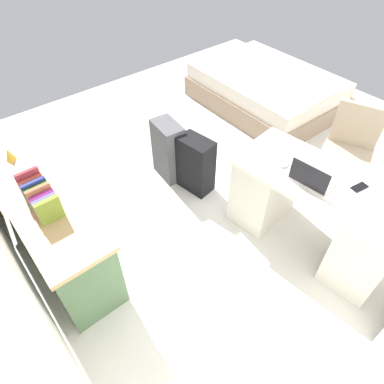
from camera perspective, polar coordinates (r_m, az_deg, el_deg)
ground_plane at (r=3.84m, az=7.28°, el=3.02°), size 5.66×5.66×0.00m
desk at (r=3.07m, az=19.84°, el=-3.06°), size 1.50×0.81×0.75m
office_chair at (r=3.70m, az=24.45°, el=5.35°), size 0.60×0.60×0.94m
credenza at (r=3.12m, az=-23.38°, el=-4.29°), size 1.80×0.48×0.73m
bed at (r=5.01m, az=12.46°, el=16.58°), size 1.93×1.45×0.58m
suitcase_black at (r=3.46m, az=0.63°, el=4.64°), size 0.39×0.27×0.61m
suitcase_spare_grey at (r=3.61m, az=-4.02°, el=7.02°), size 0.38×0.26×0.66m
laptop at (r=2.74m, az=19.57°, el=2.18°), size 0.33×0.25×0.21m
computer_mouse at (r=2.86m, az=15.42°, el=4.58°), size 0.07×0.11×0.03m
cell_phone_near_laptop at (r=2.88m, az=26.52°, el=0.74°), size 0.09×0.15×0.01m
book_row at (r=2.62m, az=-24.28°, el=-0.84°), size 0.35×0.17×0.24m
figurine_small at (r=3.21m, az=-28.56°, el=5.58°), size 0.08×0.08×0.11m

